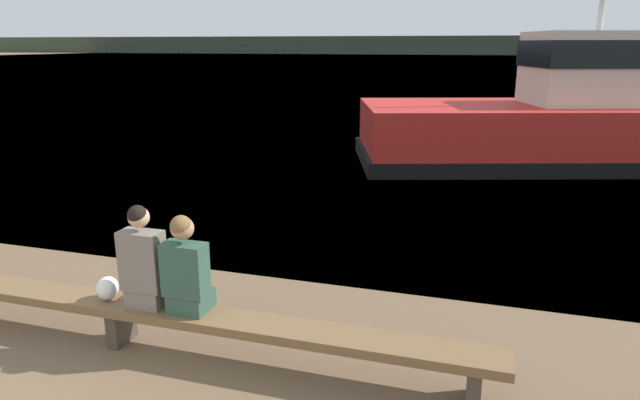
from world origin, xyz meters
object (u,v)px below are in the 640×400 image
person_right (186,269)px  shopping_bag (107,288)px  tugboat_red (586,123)px  person_left (144,263)px  bench_main (120,308)px

person_right → shopping_bag: 0.97m
tugboat_red → person_left: bearing=136.8°
person_left → shopping_bag: size_ratio=4.34×
person_left → bench_main: bearing=179.7°
bench_main → shopping_bag: size_ratio=31.51×
person_left → person_right: person_left is taller
tugboat_red → shopping_bag: bearing=134.9°
bench_main → tugboat_red: (5.61, 11.17, 0.64)m
person_left → tugboat_red: size_ratio=0.09×
person_left → tugboat_red: tugboat_red is taller
bench_main → person_right: size_ratio=7.69×
person_right → tugboat_red: (4.83, 11.18, 0.13)m
bench_main → person_right: bearing=-0.1°
person_right → shopping_bag: size_ratio=4.10×
bench_main → shopping_bag: (-0.13, 0.01, 0.19)m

